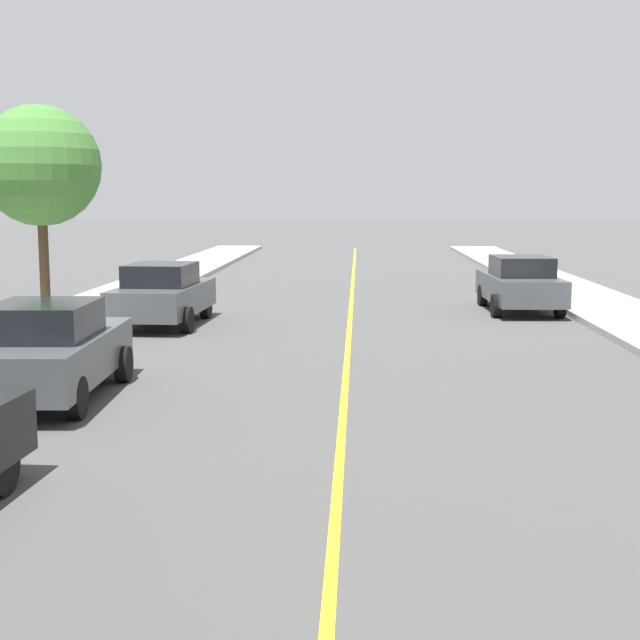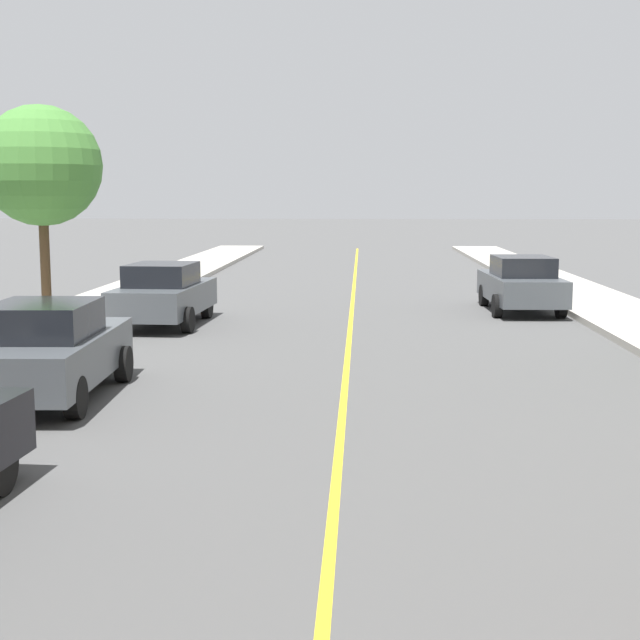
# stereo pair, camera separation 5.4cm
# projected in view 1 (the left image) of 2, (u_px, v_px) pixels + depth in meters

# --- Properties ---
(lane_stripe) EXTENTS (0.12, 73.30, 0.01)m
(lane_stripe) POSITION_uv_depth(u_px,v_px,m) (348.00, 341.00, 20.13)
(lane_stripe) COLOR gold
(lane_stripe) RESTS_ON ground_plane
(sidewalk_left) EXTENTS (2.77, 73.30, 0.17)m
(sidewalk_left) POSITION_uv_depth(u_px,v_px,m) (29.00, 336.00, 20.44)
(sidewalk_left) COLOR #ADA89E
(sidewalk_left) RESTS_ON ground_plane
(parked_car_curb_mid) EXTENTS (1.98, 4.37, 1.59)m
(parked_car_curb_mid) POSITION_uv_depth(u_px,v_px,m) (48.00, 350.00, 14.32)
(parked_car_curb_mid) COLOR #474C51
(parked_car_curb_mid) RESTS_ON ground_plane
(parked_car_curb_far) EXTENTS (2.02, 4.39, 1.59)m
(parked_car_curb_far) POSITION_uv_depth(u_px,v_px,m) (163.00, 294.00, 22.59)
(parked_car_curb_far) COLOR #474C51
(parked_car_curb_far) RESTS_ON ground_plane
(parked_car_opposite_side) EXTENTS (1.95, 4.36, 1.59)m
(parked_car_opposite_side) POSITION_uv_depth(u_px,v_px,m) (520.00, 284.00, 25.28)
(parked_car_opposite_side) COLOR #474C51
(parked_car_opposite_side) RESTS_ON ground_plane
(street_tree_left_near) EXTENTS (2.92, 2.92, 5.29)m
(street_tree_left_near) POSITION_uv_depth(u_px,v_px,m) (40.00, 166.00, 21.49)
(street_tree_left_near) COLOR #4C3823
(street_tree_left_near) RESTS_ON sidewalk_left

